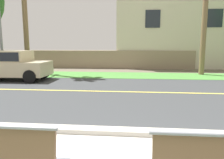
{
  "coord_description": "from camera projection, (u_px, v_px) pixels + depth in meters",
  "views": [
    {
      "loc": [
        0.29,
        -1.98,
        1.83
      ],
      "look_at": [
        -0.22,
        3.28,
        1.0
      ],
      "focal_mm": 35.23,
      "sensor_mm": 36.0,
      "label": 1
    }
  ],
  "objects": [
    {
      "name": "street_asphalt",
      "position": [
        125.0,
        92.0,
        8.65
      ],
      "size": [
        52.0,
        8.0,
        0.01
      ],
      "primitive_type": "cube",
      "color": "#383A3D",
      "rests_on": "ground_plane"
    },
    {
      "name": "streetlamp",
      "position": [
        0.0,
        5.0,
        13.23
      ],
      "size": [
        0.24,
        2.1,
        7.42
      ],
      "color": "gray",
      "rests_on": "ground_plane"
    },
    {
      "name": "car_beige_near",
      "position": [
        7.0,
        64.0,
        11.47
      ],
      "size": [
        4.3,
        1.86,
        1.54
      ],
      "color": "#C6B793",
      "rests_on": "ground_plane"
    },
    {
      "name": "ground_plane",
      "position": [
        127.0,
        85.0,
        10.12
      ],
      "size": [
        140.0,
        140.0,
        0.0
      ],
      "primitive_type": "plane",
      "color": "#665B4C"
    },
    {
      "name": "far_verge_grass",
      "position": [
        128.0,
        75.0,
        13.35
      ],
      "size": [
        48.0,
        2.8,
        0.02
      ],
      "primitive_type": "cube",
      "color": "#478438",
      "rests_on": "ground_plane"
    },
    {
      "name": "curb_edge",
      "position": [
        118.0,
        131.0,
        4.56
      ],
      "size": [
        44.0,
        0.3,
        0.11
      ],
      "primitive_type": "cube",
      "color": "#ADA89E",
      "rests_on": "ground_plane"
    },
    {
      "name": "house_across_street",
      "position": [
        175.0,
        23.0,
        19.32
      ],
      "size": [
        10.68,
        6.91,
        7.43
      ],
      "color": "beige",
      "rests_on": "ground_plane"
    },
    {
      "name": "garden_wall",
      "position": [
        109.0,
        60.0,
        17.17
      ],
      "size": [
        13.0,
        0.36,
        1.4
      ],
      "primitive_type": "cube",
      "color": "gray",
      "rests_on": "ground_plane"
    },
    {
      "name": "road_centre_line",
      "position": [
        125.0,
        92.0,
        8.65
      ],
      "size": [
        48.0,
        0.14,
        0.01
      ],
      "primitive_type": "cube",
      "color": "#E0CC4C",
      "rests_on": "ground_plane"
    }
  ]
}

